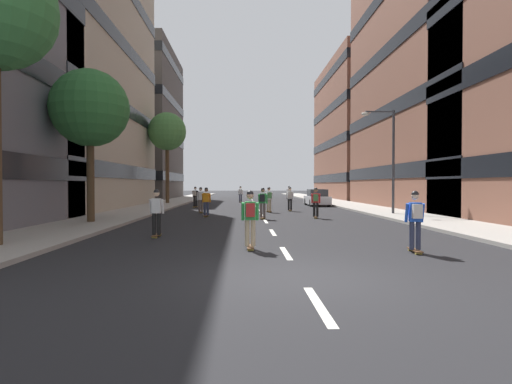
# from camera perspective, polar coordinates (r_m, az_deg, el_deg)

# --- Properties ---
(ground_plane) EXTENTS (180.93, 180.93, 0.00)m
(ground_plane) POSITION_cam_1_polar(r_m,az_deg,el_deg) (38.75, -0.09, -1.83)
(ground_plane) COLOR black
(sidewalk_left) EXTENTS (3.64, 82.93, 0.14)m
(sidewalk_left) POSITION_cam_1_polar(r_m,az_deg,el_deg) (43.14, -11.83, -1.47)
(sidewalk_left) COLOR #9E9991
(sidewalk_left) RESTS_ON ground_plane
(sidewalk_right) EXTENTS (3.64, 82.93, 0.14)m
(sidewalk_right) POSITION_cam_1_polar(r_m,az_deg,el_deg) (43.63, 11.19, -1.44)
(sidewalk_right) COLOR #9E9991
(sidewalk_right) RESTS_ON ground_plane
(lane_markings) EXTENTS (0.16, 67.20, 0.01)m
(lane_markings) POSITION_cam_1_polar(r_m,az_deg,el_deg) (39.10, -0.10, -1.80)
(lane_markings) COLOR silver
(lane_markings) RESTS_ON ground_plane
(building_left_mid) EXTENTS (13.50, 21.59, 24.75)m
(building_left_mid) POSITION_cam_1_polar(r_m,az_deg,el_deg) (37.80, -28.10, 17.08)
(building_left_mid) COLOR #B2A893
(building_left_mid) RESTS_ON ground_plane
(building_left_far) EXTENTS (13.50, 16.71, 19.95)m
(building_left_far) POSITION_cam_1_polar(r_m,az_deg,el_deg) (58.55, -17.91, 8.97)
(building_left_far) COLOR #4C4744
(building_left_far) RESTS_ON ground_plane
(building_right_far) EXTENTS (13.50, 20.99, 18.56)m
(building_right_far) POSITION_cam_1_polar(r_m,az_deg,el_deg) (59.18, 16.39, 8.22)
(building_right_far) COLOR brown
(building_right_far) RESTS_ON ground_plane
(parked_car_near) EXTENTS (1.82, 4.40, 1.52)m
(parked_car_near) POSITION_cam_1_polar(r_m,az_deg,el_deg) (37.89, 8.54, -0.85)
(parked_car_near) COLOR silver
(parked_car_near) RESTS_ON ground_plane
(street_tree_near) EXTENTS (3.73, 3.73, 8.92)m
(street_tree_near) POSITION_cam_1_polar(r_m,az_deg,el_deg) (41.56, -12.32, 8.20)
(street_tree_near) COLOR #4C3823
(street_tree_near) RESTS_ON sidewalk_left
(street_tree_far) EXTENTS (3.75, 3.75, 7.41)m
(street_tree_far) POSITION_cam_1_polar(r_m,az_deg,el_deg) (21.80, -22.20, 10.72)
(street_tree_far) COLOR #4C3823
(street_tree_far) RESTS_ON sidewalk_left
(streetlamp_right) EXTENTS (2.13, 0.30, 6.50)m
(streetlamp_right) POSITION_cam_1_polar(r_m,az_deg,el_deg) (27.10, 17.94, 5.62)
(streetlamp_right) COLOR #3F3F44
(streetlamp_right) RESTS_ON sidewalk_right
(skater_0) EXTENTS (0.57, 0.92, 1.78)m
(skater_0) POSITION_cam_1_polar(r_m,az_deg,el_deg) (35.05, -8.51, -0.49)
(skater_0) COLOR brown
(skater_0) RESTS_ON ground_plane
(skater_1) EXTENTS (0.53, 0.90, 1.78)m
(skater_1) POSITION_cam_1_polar(r_m,az_deg,el_deg) (12.26, -0.82, -3.35)
(skater_1) COLOR brown
(skater_1) RESTS_ON ground_plane
(skater_2) EXTENTS (0.55, 0.91, 1.78)m
(skater_2) POSITION_cam_1_polar(r_m,az_deg,el_deg) (24.87, -6.97, -1.19)
(skater_2) COLOR brown
(skater_2) RESTS_ON ground_plane
(skater_3) EXTENTS (0.54, 0.91, 1.78)m
(skater_3) POSITION_cam_1_polar(r_m,az_deg,el_deg) (15.55, -13.75, -2.56)
(skater_3) COLOR brown
(skater_3) RESTS_ON ground_plane
(skater_4) EXTENTS (0.56, 0.92, 1.78)m
(skater_4) POSITION_cam_1_polar(r_m,az_deg,el_deg) (23.82, 8.36, -1.22)
(skater_4) COLOR brown
(skater_4) RESTS_ON ground_plane
(skater_5) EXTENTS (0.53, 0.90, 1.78)m
(skater_5) POSITION_cam_1_polar(r_m,az_deg,el_deg) (29.99, 4.77, -0.74)
(skater_5) COLOR brown
(skater_5) RESTS_ON ground_plane
(skater_6) EXTENTS (0.57, 0.92, 1.78)m
(skater_6) POSITION_cam_1_polar(r_m,az_deg,el_deg) (28.56, 1.83, -0.83)
(skater_6) COLOR brown
(skater_6) RESTS_ON ground_plane
(skater_7) EXTENTS (0.56, 0.92, 1.78)m
(skater_7) POSITION_cam_1_polar(r_m,az_deg,el_deg) (44.40, -2.18, -0.19)
(skater_7) COLOR brown
(skater_7) RESTS_ON ground_plane
(skater_8) EXTENTS (0.54, 0.91, 1.78)m
(skater_8) POSITION_cam_1_polar(r_m,az_deg,el_deg) (48.64, 4.63, -0.09)
(skater_8) COLOR brown
(skater_8) RESTS_ON ground_plane
(skater_9) EXTENTS (0.57, 0.92, 1.78)m
(skater_9) POSITION_cam_1_polar(r_m,az_deg,el_deg) (22.98, 0.95, -1.29)
(skater_9) COLOR brown
(skater_9) RESTS_ON ground_plane
(skater_10) EXTENTS (0.55, 0.92, 1.78)m
(skater_10) POSITION_cam_1_polar(r_m,az_deg,el_deg) (12.51, 21.39, -3.33)
(skater_10) COLOR brown
(skater_10) RESTS_ON ground_plane
(skater_11) EXTENTS (0.56, 0.92, 1.78)m
(skater_11) POSITION_cam_1_polar(r_m,az_deg,el_deg) (28.30, -7.74, -0.92)
(skater_11) COLOR brown
(skater_11) RESTS_ON ground_plane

